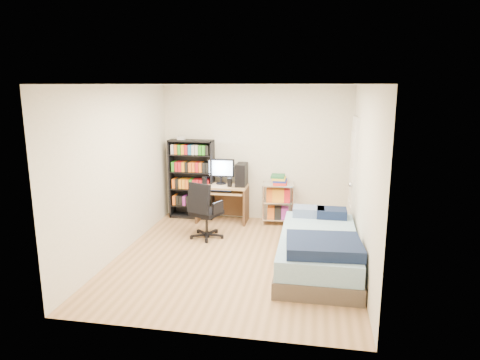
% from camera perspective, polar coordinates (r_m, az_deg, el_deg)
% --- Properties ---
extents(room, '(3.58, 4.08, 2.58)m').
position_cam_1_polar(room, '(6.03, -0.60, 0.64)').
color(room, tan).
rests_on(room, ground).
extents(media_shelf, '(0.84, 0.28, 1.56)m').
position_cam_1_polar(media_shelf, '(8.16, -6.45, 0.25)').
color(media_shelf, black).
rests_on(media_shelf, room).
extents(computer_desk, '(0.92, 0.54, 1.17)m').
position_cam_1_polar(computer_desk, '(7.92, -1.64, -1.10)').
color(computer_desk, '#A48054').
rests_on(computer_desk, room).
extents(office_chair, '(0.75, 0.75, 0.96)m').
position_cam_1_polar(office_chair, '(7.13, -4.68, -5.39)').
color(office_chair, black).
rests_on(office_chair, room).
extents(wire_cart, '(0.60, 0.45, 0.92)m').
position_cam_1_polar(wire_cart, '(7.81, 5.13, -1.56)').
color(wire_cart, silver).
rests_on(wire_cart, room).
extents(bed, '(1.08, 2.16, 0.62)m').
position_cam_1_polar(bed, '(6.10, 10.45, -9.05)').
color(bed, '#4E423A').
rests_on(bed, room).
extents(door, '(0.12, 0.80, 2.00)m').
position_cam_1_polar(door, '(7.33, 14.81, 0.34)').
color(door, silver).
rests_on(door, room).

